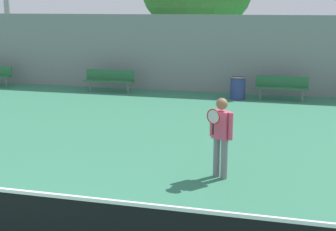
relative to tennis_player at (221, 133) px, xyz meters
name	(u,v)px	position (x,y,z in m)	size (l,w,h in m)	color
tennis_player	(221,133)	(0.00, 0.00, 0.00)	(0.52, 0.50, 1.67)	slate
bench_courtside_near	(282,85)	(1.09, 8.59, -0.40)	(1.92, 0.40, 0.87)	#28663D
bench_courtside_far	(109,78)	(-5.73, 8.59, -0.40)	(2.04, 0.40, 0.87)	#28663D
trash_bin	(238,88)	(-0.50, 8.32, -0.53)	(0.59, 0.59, 0.83)	navy
back_fence	(184,53)	(-2.81, 9.51, 0.59)	(32.73, 0.06, 3.09)	gray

